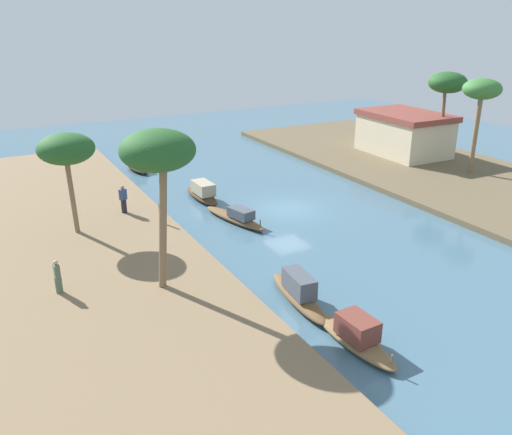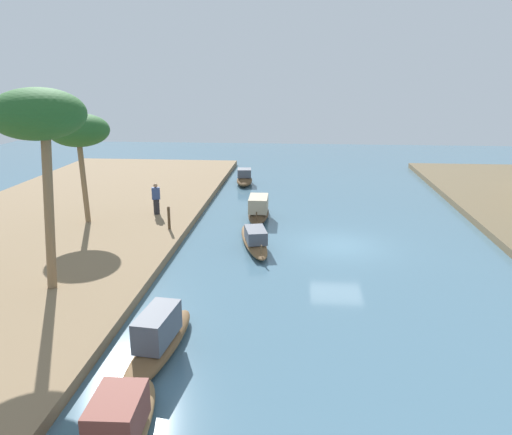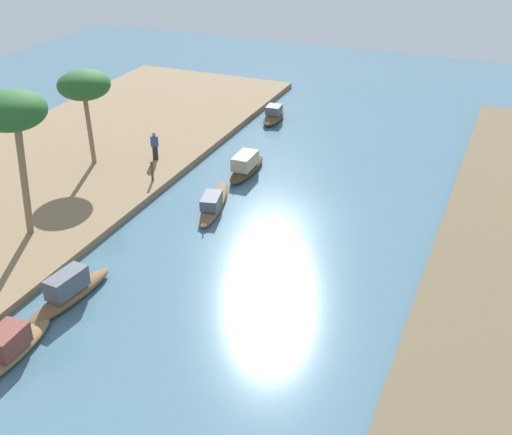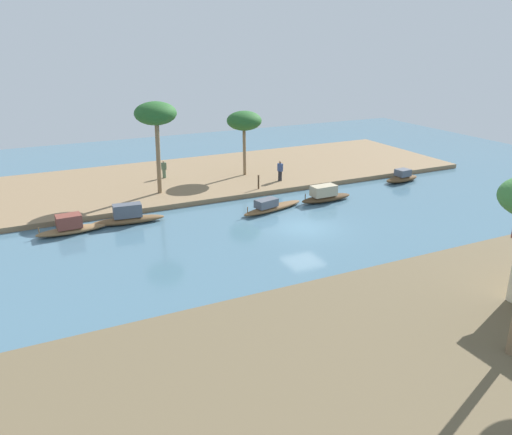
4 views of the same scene
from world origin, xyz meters
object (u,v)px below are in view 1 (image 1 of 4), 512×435
(sampan_foreground, at_px, (202,193))
(palm_tree_right_short, at_px, (482,92))
(sampan_near_left_bank, at_px, (236,217))
(riverside_building, at_px, (404,133))
(person_on_near_bank, at_px, (123,200))
(mooring_post, at_px, (160,214))
(palm_tree_left_far, at_px, (158,153))
(sampan_upstream_small, at_px, (137,166))
(sampan_with_red_awning, at_px, (299,292))
(sampan_midstream, at_px, (356,335))
(palm_tree_right_tall, at_px, (448,83))
(palm_tree_left_near, at_px, (66,150))
(person_by_mooring, at_px, (58,278))

(sampan_foreground, bearing_deg, palm_tree_right_short, 75.57)
(sampan_near_left_bank, bearing_deg, riverside_building, 96.07)
(person_on_near_bank, height_order, mooring_post, person_on_near_bank)
(palm_tree_left_far, bearing_deg, sampan_upstream_small, 167.08)
(sampan_with_red_awning, relative_size, mooring_post, 4.27)
(sampan_foreground, bearing_deg, sampan_midstream, -5.89)
(sampan_upstream_small, xyz_separation_m, sampan_foreground, (9.19, 1.81, 0.10))
(sampan_foreground, distance_m, palm_tree_left_far, 14.24)
(sampan_upstream_small, xyz_separation_m, palm_tree_right_tall, (9.92, 23.18, 6.26))
(sampan_foreground, height_order, palm_tree_right_tall, palm_tree_right_tall)
(sampan_midstream, bearing_deg, palm_tree_left_far, -148.52)
(riverside_building, bearing_deg, person_on_near_bank, -82.17)
(sampan_near_left_bank, height_order, palm_tree_left_near, palm_tree_left_near)
(person_on_near_bank, height_order, riverside_building, riverside_building)
(sampan_upstream_small, xyz_separation_m, riverside_building, (7.01, 21.85, 1.81))
(palm_tree_left_far, relative_size, palm_tree_right_tall, 0.99)
(sampan_near_left_bank, relative_size, palm_tree_right_tall, 0.76)
(palm_tree_left_far, bearing_deg, mooring_post, 163.17)
(riverside_building, bearing_deg, sampan_midstream, -45.19)
(sampan_with_red_awning, relative_size, palm_tree_right_tall, 0.68)
(sampan_near_left_bank, relative_size, palm_tree_right_short, 0.76)
(person_by_mooring, xyz_separation_m, mooring_post, (-5.90, 6.66, -0.15))
(palm_tree_left_near, bearing_deg, riverside_building, 99.73)
(sampan_near_left_bank, height_order, sampan_upstream_small, sampan_upstream_small)
(sampan_upstream_small, xyz_separation_m, sampan_midstream, (27.75, 0.27, 0.06))
(person_on_near_bank, distance_m, riverside_building, 25.87)
(sampan_midstream, bearing_deg, sampan_near_left_bank, 170.56)
(sampan_with_red_awning, distance_m, mooring_post, 11.41)
(sampan_midstream, xyz_separation_m, palm_tree_left_far, (-7.39, -4.94, 6.06))
(sampan_foreground, height_order, palm_tree_left_near, palm_tree_left_near)
(mooring_post, height_order, palm_tree_left_far, palm_tree_left_far)
(person_on_near_bank, bearing_deg, person_by_mooring, 38.44)
(mooring_post, height_order, riverside_building, riverside_building)
(mooring_post, distance_m, palm_tree_right_short, 25.35)
(sampan_near_left_bank, bearing_deg, sampan_upstream_small, 174.78)
(sampan_foreground, height_order, riverside_building, riverside_building)
(sampan_midstream, distance_m, person_by_mooring, 12.97)
(palm_tree_left_near, xyz_separation_m, palm_tree_right_tall, (-2.05, 30.22, 1.53))
(sampan_midstream, relative_size, palm_tree_left_near, 0.79)
(sampan_foreground, relative_size, palm_tree_right_short, 0.62)
(sampan_upstream_small, xyz_separation_m, palm_tree_left_far, (20.36, -4.67, 6.11))
(sampan_upstream_small, relative_size, sampan_midstream, 0.82)
(sampan_with_red_awning, relative_size, person_by_mooring, 3.16)
(palm_tree_left_far, distance_m, palm_tree_right_tall, 29.75)
(sampan_foreground, height_order, palm_tree_left_far, palm_tree_left_far)
(mooring_post, bearing_deg, palm_tree_right_tall, 96.56)
(sampan_foreground, xyz_separation_m, palm_tree_right_short, (4.84, 20.49, 6.05))
(sampan_with_red_awning, height_order, palm_tree_left_near, palm_tree_left_near)
(sampan_upstream_small, relative_size, person_on_near_bank, 2.10)
(sampan_upstream_small, bearing_deg, palm_tree_right_short, 52.51)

